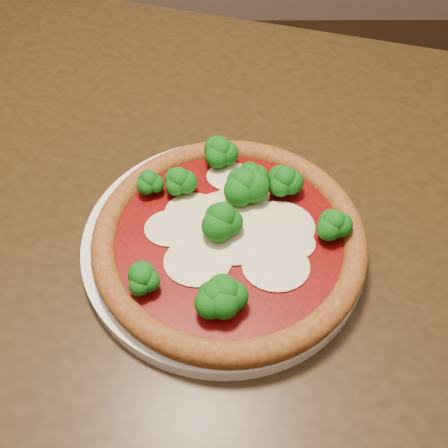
{
  "coord_description": "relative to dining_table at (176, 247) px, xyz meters",
  "views": [
    {
      "loc": [
        0.28,
        -0.17,
        1.2
      ],
      "look_at": [
        0.28,
        0.16,
        0.79
      ],
      "focal_mm": 40.0,
      "sensor_mm": 36.0,
      "label": 1
    }
  ],
  "objects": [
    {
      "name": "dining_table",
      "position": [
        0.0,
        0.0,
        0.0
      ],
      "size": [
        1.26,
        1.12,
        0.75
      ],
      "rotation": [
        0.0,
        0.0,
        -0.3
      ],
      "color": "black",
      "rests_on": "floor"
    },
    {
      "name": "pizza",
      "position": [
        0.07,
        -0.08,
        0.14
      ],
      "size": [
        0.29,
        0.29,
        0.06
      ],
      "rotation": [
        0.0,
        0.0,
        -0.12
      ],
      "color": "brown",
      "rests_on": "plate"
    },
    {
      "name": "plate",
      "position": [
        0.06,
        -0.08,
        0.11
      ],
      "size": [
        0.31,
        0.31,
        0.02
      ],
      "primitive_type": "cylinder",
      "color": "silver",
      "rests_on": "dining_table"
    }
  ]
}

